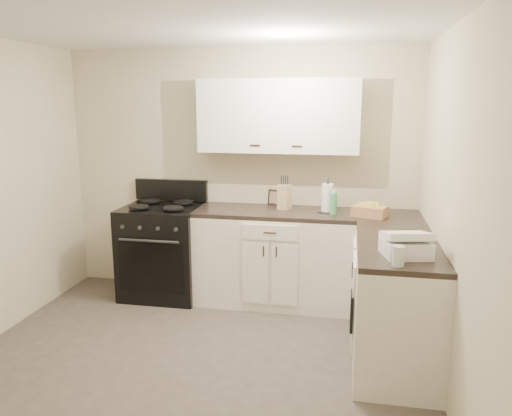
% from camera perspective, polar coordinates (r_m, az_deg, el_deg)
% --- Properties ---
extents(floor, '(3.60, 3.60, 0.00)m').
position_cam_1_polar(floor, '(3.91, -7.90, -18.40)').
color(floor, '#473F38').
rests_on(floor, ground).
extents(ceiling, '(3.60, 3.60, 0.00)m').
position_cam_1_polar(ceiling, '(3.42, -9.19, 20.74)').
color(ceiling, white).
rests_on(ceiling, wall_back).
extents(wall_back, '(3.60, 0.00, 3.60)m').
position_cam_1_polar(wall_back, '(5.16, -1.92, 3.97)').
color(wall_back, beige).
rests_on(wall_back, ground).
extents(wall_right, '(0.00, 3.60, 3.60)m').
position_cam_1_polar(wall_right, '(3.33, 22.18, -1.43)').
color(wall_right, beige).
rests_on(wall_right, ground).
extents(wall_front, '(3.60, 0.00, 3.60)m').
position_cam_1_polar(wall_front, '(1.93, -26.70, -11.46)').
color(wall_front, beige).
rests_on(wall_front, ground).
extents(base_cabinets_back, '(1.55, 0.60, 0.90)m').
position_cam_1_polar(base_cabinets_back, '(4.97, 2.18, -5.80)').
color(base_cabinets_back, white).
rests_on(base_cabinets_back, floor).
extents(base_cabinets_right, '(0.60, 1.90, 0.90)m').
position_cam_1_polar(base_cabinets_right, '(4.33, 15.23, -9.03)').
color(base_cabinets_right, white).
rests_on(base_cabinets_right, floor).
extents(countertop_back, '(1.55, 0.60, 0.04)m').
position_cam_1_polar(countertop_back, '(4.85, 2.23, -0.51)').
color(countertop_back, black).
rests_on(countertop_back, base_cabinets_back).
extents(countertop_right, '(0.60, 1.90, 0.04)m').
position_cam_1_polar(countertop_right, '(4.19, 15.58, -3.01)').
color(countertop_right, black).
rests_on(countertop_right, base_cabinets_right).
extents(upper_cabinets, '(1.55, 0.30, 0.70)m').
position_cam_1_polar(upper_cabinets, '(4.88, 2.59, 10.46)').
color(upper_cabinets, white).
rests_on(upper_cabinets, wall_back).
extents(stove, '(0.78, 0.67, 0.95)m').
position_cam_1_polar(stove, '(5.24, -10.54, -4.96)').
color(stove, black).
rests_on(stove, floor).
extents(knife_block, '(0.14, 0.13, 0.24)m').
position_cam_1_polar(knife_block, '(4.88, 3.26, 1.26)').
color(knife_block, '#CFB37F').
rests_on(knife_block, countertop_back).
extents(paper_towel, '(0.12, 0.12, 0.27)m').
position_cam_1_polar(paper_towel, '(4.80, 8.16, 1.14)').
color(paper_towel, white).
rests_on(paper_towel, countertop_back).
extents(soap_bottle, '(0.09, 0.09, 0.20)m').
position_cam_1_polar(soap_bottle, '(4.72, 8.86, 0.51)').
color(soap_bottle, '#44B25C').
rests_on(soap_bottle, countertop_back).
extents(picture_frame, '(0.13, 0.08, 0.16)m').
position_cam_1_polar(picture_frame, '(5.09, 2.05, 1.23)').
color(picture_frame, black).
rests_on(picture_frame, countertop_back).
extents(wicker_basket, '(0.35, 0.29, 0.10)m').
position_cam_1_polar(wicker_basket, '(4.69, 12.86, -0.37)').
color(wicker_basket, tan).
rests_on(wicker_basket, countertop_right).
extents(countertop_grill, '(0.36, 0.34, 0.11)m').
position_cam_1_polar(countertop_grill, '(3.57, 16.74, -4.39)').
color(countertop_grill, white).
rests_on(countertop_grill, countertop_right).
extents(glass_jar, '(0.10, 0.10, 0.13)m').
position_cam_1_polar(glass_jar, '(3.34, 15.95, -5.28)').
color(glass_jar, silver).
rests_on(glass_jar, countertop_right).
extents(oven_mitt_near, '(0.02, 0.16, 0.28)m').
position_cam_1_polar(oven_mitt_near, '(3.90, 10.88, -11.57)').
color(oven_mitt_near, black).
rests_on(oven_mitt_near, base_cabinets_right).
extents(oven_mitt_far, '(0.02, 0.14, 0.25)m').
position_cam_1_polar(oven_mitt_far, '(3.95, 10.88, -11.09)').
color(oven_mitt_far, black).
rests_on(oven_mitt_far, base_cabinets_right).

